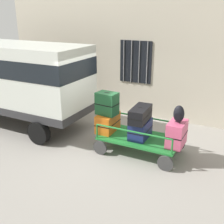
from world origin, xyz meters
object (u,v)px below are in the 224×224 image
at_px(luggage_cart, 140,140).
at_px(suitcase_left_bottom, 108,122).
at_px(van, 18,76).
at_px(suitcase_left_middle, 107,103).
at_px(backpack, 179,114).
at_px(suitcase_midleft_bottom, 140,129).
at_px(suitcase_midleft_middle, 140,114).
at_px(suitcase_center_bottom, 177,134).

relative_size(luggage_cart, suitcase_left_bottom, 2.81).
bearing_deg(van, suitcase_left_middle, -2.32).
distance_m(van, backpack, 5.42).
xyz_separation_m(van, suitcase_midleft_bottom, (4.40, -0.09, -0.99)).
height_order(van, suitcase_midleft_middle, van).
xyz_separation_m(van, suitcase_left_middle, (3.40, -0.14, -0.39)).
bearing_deg(van, suitcase_center_bottom, -1.17).
relative_size(van, suitcase_center_bottom, 6.95).
bearing_deg(backpack, luggage_cart, 178.77).
bearing_deg(backpack, van, 178.61).
bearing_deg(suitcase_midleft_middle, van, 178.30).
bearing_deg(suitcase_center_bottom, suitcase_midleft_middle, -178.85).
bearing_deg(suitcase_midleft_bottom, van, 178.78).
bearing_deg(suitcase_midleft_middle, suitcase_center_bottom, 1.15).
bearing_deg(van, suitcase_midleft_bottom, -1.22).
xyz_separation_m(suitcase_midleft_bottom, suitcase_midleft_middle, (-0.00, -0.04, 0.44)).
bearing_deg(suitcase_left_bottom, suitcase_midleft_middle, -1.79).
xyz_separation_m(van, suitcase_midleft_middle, (4.40, -0.13, -0.55)).
height_order(luggage_cart, suitcase_midleft_middle, suitcase_midleft_middle).
height_order(luggage_cart, suitcase_left_middle, suitcase_left_middle).
bearing_deg(suitcase_midleft_middle, suitcase_midleft_bottom, 90.00).
distance_m(suitcase_left_middle, suitcase_center_bottom, 2.06).
relative_size(suitcase_midleft_middle, backpack, 2.06).
relative_size(van, backpack, 11.16).
bearing_deg(van, suitcase_midleft_middle, -1.70).
distance_m(luggage_cart, suitcase_left_middle, 1.36).
height_order(suitcase_midleft_bottom, backpack, backpack).
bearing_deg(backpack, suitcase_midleft_bottom, 177.88).
height_order(luggage_cart, backpack, backpack).
relative_size(suitcase_left_bottom, backpack, 1.81).
relative_size(suitcase_midleft_bottom, suitcase_midleft_middle, 0.86).
distance_m(suitcase_left_middle, backpack, 2.01).
bearing_deg(luggage_cart, suitcase_midleft_bottom, 90.00).
bearing_deg(backpack, suitcase_left_middle, -179.81).
distance_m(suitcase_left_bottom, suitcase_left_middle, 0.58).
height_order(suitcase_left_middle, suitcase_center_bottom, suitcase_left_middle).
height_order(suitcase_left_bottom, suitcase_midleft_middle, suitcase_midleft_middle).
height_order(suitcase_midleft_bottom, suitcase_midleft_middle, suitcase_midleft_middle).
relative_size(luggage_cart, backpack, 5.08).
relative_size(suitcase_center_bottom, backpack, 1.61).
bearing_deg(suitcase_left_bottom, suitcase_left_middle, -90.00).
bearing_deg(suitcase_left_bottom, suitcase_midleft_bottom, 0.32).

